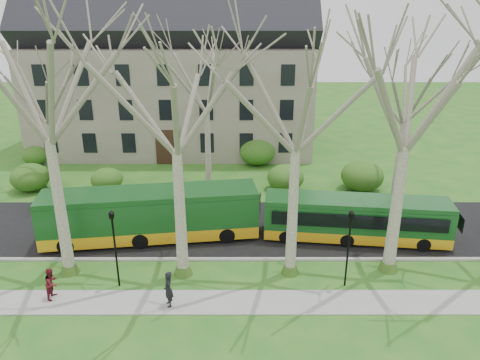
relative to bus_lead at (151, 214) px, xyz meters
name	(u,v)px	position (x,y,z in m)	size (l,w,h in m)	color
ground	(232,275)	(5.12, -4.14, -1.71)	(120.00, 120.00, 0.00)	#23661D
sidewalk	(232,302)	(5.12, -6.64, -1.68)	(70.00, 2.00, 0.06)	gray
road	(233,228)	(5.12, 1.36, -1.68)	(80.00, 8.00, 0.06)	black
curb	(233,259)	(5.12, -2.64, -1.64)	(80.00, 0.25, 0.14)	#A5A39E
building	(173,64)	(-0.88, 19.86, 6.36)	(26.50, 12.20, 16.00)	gray
tree_row_verge	(232,153)	(5.12, -3.84, 5.29)	(49.00, 7.00, 14.00)	gray
tree_row_far	(216,119)	(3.78, 6.86, 4.29)	(33.00, 7.00, 12.00)	gray
lamp_row	(232,243)	(5.12, -5.14, 0.87)	(36.22, 0.22, 4.30)	black
hedges	(178,169)	(0.45, 9.86, -0.71)	(30.60, 8.60, 2.00)	#214D16
bus_lead	(151,214)	(0.00, 0.00, 0.00)	(13.17, 2.74, 3.29)	#154C1C
bus_follow	(356,218)	(12.75, -0.13, -0.24)	(11.25, 2.34, 2.81)	#154C1C
pedestrian_a	(168,289)	(2.03, -6.91, -0.71)	(0.69, 0.45, 1.88)	black
pedestrian_b	(52,283)	(-3.94, -6.24, -0.81)	(0.81, 0.63, 1.67)	maroon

